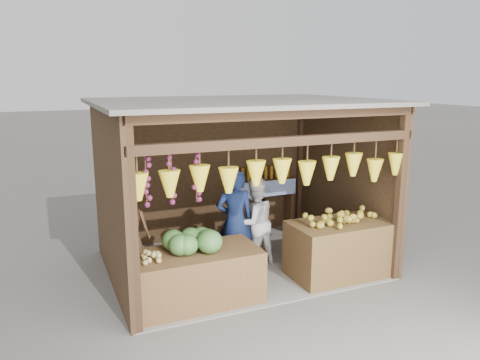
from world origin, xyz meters
name	(u,v)px	position (x,y,z in m)	size (l,w,h in m)	color
ground	(239,264)	(0.00, 0.00, 0.00)	(80.00, 80.00, 0.00)	#514F49
stall_structure	(238,165)	(-0.03, -0.04, 1.67)	(4.30, 3.30, 2.66)	slate
back_shelf	(263,190)	(1.05, 1.28, 0.87)	(1.25, 0.32, 1.32)	#382314
counter_left	(196,277)	(-1.06, -0.99, 0.37)	(1.72, 0.85, 0.73)	#4E2F1A
counter_right	(341,249)	(1.26, -1.01, 0.43)	(1.58, 0.85, 0.86)	#493118
stool	(133,271)	(-1.71, 0.07, 0.14)	(0.31, 0.31, 0.29)	black
man_standing	(235,221)	(-0.14, -0.17, 0.81)	(0.59, 0.39, 1.62)	#121E45
woman_standing	(254,222)	(0.22, -0.11, 0.73)	(0.71, 0.55, 1.45)	silver
vendor_seated	(131,226)	(-1.71, 0.07, 0.85)	(0.55, 0.36, 1.12)	brown
melon_pile	(193,239)	(-1.08, -0.95, 0.89)	(1.00, 0.50, 0.32)	#16541B
tanfruit_pile	(150,255)	(-1.68, -1.04, 0.80)	(0.34, 0.40, 0.13)	tan
mango_pile	(346,215)	(1.30, -1.03, 0.97)	(1.40, 0.64, 0.22)	#C9711A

